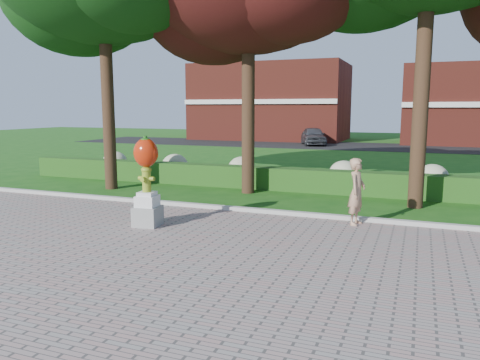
{
  "coord_description": "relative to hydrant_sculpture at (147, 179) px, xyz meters",
  "views": [
    {
      "loc": [
        3.56,
        -9.14,
        2.93
      ],
      "look_at": [
        -0.36,
        1.0,
        1.26
      ],
      "focal_mm": 35.0,
      "sensor_mm": 36.0,
      "label": 1
    }
  ],
  "objects": [
    {
      "name": "curb",
      "position": [
        2.66,
        2.41,
        -1.15
      ],
      "size": [
        40.0,
        0.18,
        0.15
      ],
      "primitive_type": "cube",
      "color": "#ADADA5",
      "rests_on": "ground"
    },
    {
      "name": "woman",
      "position": [
        4.8,
        2.01,
        -0.34
      ],
      "size": [
        0.5,
        0.67,
        1.67
      ],
      "primitive_type": "imported",
      "rotation": [
        0.0,
        0.0,
        1.4
      ],
      "color": "tan",
      "rests_on": "walkway"
    },
    {
      "name": "lawn_hedge",
      "position": [
        2.66,
        6.41,
        -0.82
      ],
      "size": [
        24.0,
        0.7,
        0.8
      ],
      "primitive_type": "cube",
      "color": "#1D4614",
      "rests_on": "ground"
    },
    {
      "name": "hydrant_sculpture",
      "position": [
        0.0,
        0.0,
        0.0
      ],
      "size": [
        0.67,
        0.67,
        2.23
      ],
      "rotation": [
        0.0,
        0.0,
        0.11
      ],
      "color": "gray",
      "rests_on": "walkway"
    },
    {
      "name": "parked_car",
      "position": [
        -1.85,
        27.43,
        -0.48
      ],
      "size": [
        3.03,
        4.56,
        1.44
      ],
      "primitive_type": "imported",
      "rotation": [
        0.0,
        0.0,
        0.35
      ],
      "color": "#3B3D42",
      "rests_on": "street"
    },
    {
      "name": "ground",
      "position": [
        2.66,
        -0.59,
        -1.22
      ],
      "size": [
        100.0,
        100.0,
        0.0
      ],
      "primitive_type": "plane",
      "color": "#184F13",
      "rests_on": "ground"
    },
    {
      "name": "street",
      "position": [
        2.66,
        27.41,
        -1.21
      ],
      "size": [
        50.0,
        8.0,
        0.02
      ],
      "primitive_type": "cube",
      "color": "black",
      "rests_on": "ground"
    },
    {
      "name": "hydrangea_row",
      "position": [
        3.24,
        7.41,
        -0.67
      ],
      "size": [
        20.1,
        1.1,
        0.99
      ],
      "color": "#C1C094",
      "rests_on": "ground"
    },
    {
      "name": "walkway",
      "position": [
        2.66,
        -4.59,
        -1.2
      ],
      "size": [
        40.0,
        14.0,
        0.04
      ],
      "primitive_type": "cube",
      "color": "gray",
      "rests_on": "ground"
    },
    {
      "name": "building_left",
      "position": [
        -7.34,
        33.41,
        2.28
      ],
      "size": [
        14.0,
        8.0,
        7.0
      ],
      "primitive_type": "cube",
      "color": "maroon",
      "rests_on": "ground"
    }
  ]
}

